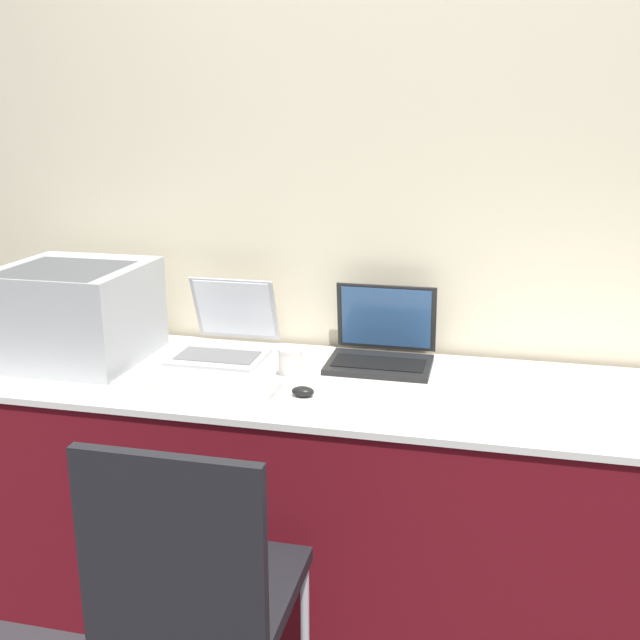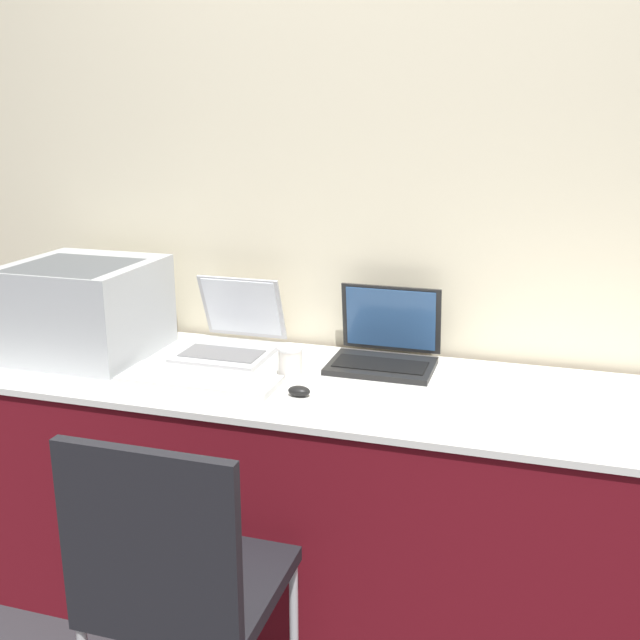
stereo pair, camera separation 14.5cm
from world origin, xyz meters
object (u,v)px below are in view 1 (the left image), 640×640
at_px(laptop_left, 225,339).
at_px(coffee_cup, 290,363).
at_px(printer, 75,309).
at_px(mouse, 303,392).
at_px(external_keyboard, 200,383).
at_px(chair, 194,581).
at_px(laptop_right, 382,347).

distance_m(laptop_left, coffee_cup, 0.32).
bearing_deg(printer, coffee_cup, -1.83).
distance_m(laptop_left, mouse, 0.46).
relative_size(coffee_cup, mouse, 1.47).
bearing_deg(external_keyboard, chair, -70.36).
bearing_deg(chair, laptop_left, 104.77).
bearing_deg(printer, laptop_right, 10.42).
relative_size(laptop_left, external_keyboard, 0.70).
bearing_deg(mouse, printer, 168.56).
distance_m(external_keyboard, coffee_cup, 0.28).
relative_size(laptop_right, mouse, 5.00).
xyz_separation_m(external_keyboard, chair, (0.20, -0.55, -0.27)).
bearing_deg(chair, external_keyboard, 109.64).
xyz_separation_m(laptop_left, laptop_right, (0.52, 0.03, -0.00)).
bearing_deg(mouse, laptop_left, 138.25).
relative_size(laptop_left, mouse, 5.14).
height_order(laptop_left, laptop_right, laptop_left).
bearing_deg(chair, printer, 134.13).
height_order(coffee_cup, chair, chair).
distance_m(laptop_right, mouse, 0.38).
xyz_separation_m(laptop_right, chair, (-0.29, -0.87, -0.31)).
bearing_deg(printer, chair, -45.87).
bearing_deg(laptop_left, coffee_cup, -32.00).
xyz_separation_m(printer, coffee_cup, (0.72, -0.02, -0.12)).
bearing_deg(mouse, external_keyboard, 177.74).
bearing_deg(external_keyboard, laptop_right, 33.73).
bearing_deg(laptop_right, chair, -108.61).
height_order(laptop_right, mouse, laptop_right).
height_order(printer, chair, printer).
bearing_deg(laptop_right, printer, -169.58).
height_order(laptop_left, coffee_cup, laptop_left).
bearing_deg(laptop_right, coffee_cup, -140.78).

